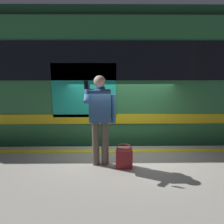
% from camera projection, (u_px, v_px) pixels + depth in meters
% --- Properties ---
extents(ground_plane, '(23.67, 23.67, 0.00)m').
position_uv_depth(ground_plane, '(121.00, 187.00, 5.93)').
color(ground_plane, '#4C4742').
extents(safety_line, '(15.45, 0.16, 0.01)m').
position_uv_depth(safety_line, '(122.00, 151.00, 5.39)').
color(safety_line, yellow).
rests_on(safety_line, platform).
extents(track_rail_near, '(20.49, 0.08, 0.16)m').
position_uv_depth(track_rail_near, '(119.00, 163.00, 7.05)').
color(track_rail_near, slate).
rests_on(track_rail_near, ground).
extents(track_rail_far, '(20.49, 0.08, 0.16)m').
position_uv_depth(track_rail_far, '(117.00, 145.00, 8.45)').
color(track_rail_far, slate).
rests_on(track_rail_far, ground).
extents(train_carriage, '(13.30, 3.07, 4.13)m').
position_uv_depth(train_carriage, '(167.00, 74.00, 7.18)').
color(train_carriage, '#2D723F').
rests_on(train_carriage, ground).
extents(passenger, '(0.57, 0.55, 1.74)m').
position_uv_depth(passenger, '(100.00, 113.00, 4.52)').
color(passenger, brown).
rests_on(passenger, platform).
extents(handbag, '(0.31, 0.28, 0.43)m').
position_uv_depth(handbag, '(124.00, 158.00, 4.57)').
color(handbag, maroon).
rests_on(handbag, platform).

